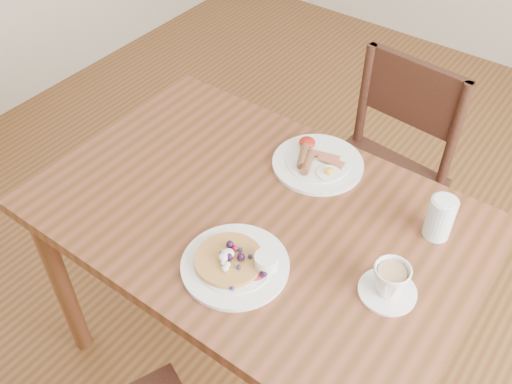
# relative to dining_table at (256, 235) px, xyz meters

# --- Properties ---
(ground) EXTENTS (5.00, 5.00, 0.00)m
(ground) POSITION_rel_dining_table_xyz_m (0.00, 0.00, -0.65)
(ground) COLOR brown
(ground) RESTS_ON ground
(dining_table) EXTENTS (1.20, 0.80, 0.75)m
(dining_table) POSITION_rel_dining_table_xyz_m (0.00, 0.00, 0.00)
(dining_table) COLOR brown
(dining_table) RESTS_ON ground
(chair_far) EXTENTS (0.46, 0.46, 0.88)m
(chair_far) POSITION_rel_dining_table_xyz_m (0.09, 0.63, -0.16)
(chair_far) COLOR #3C1E16
(chair_far) RESTS_ON ground
(pancake_plate) EXTENTS (0.27, 0.27, 0.06)m
(pancake_plate) POSITION_rel_dining_table_xyz_m (0.08, -0.19, 0.11)
(pancake_plate) COLOR white
(pancake_plate) RESTS_ON dining_table
(breakfast_plate) EXTENTS (0.27, 0.27, 0.04)m
(breakfast_plate) POSITION_rel_dining_table_xyz_m (0.03, 0.26, 0.11)
(breakfast_plate) COLOR white
(breakfast_plate) RESTS_ON dining_table
(teacup_saucer) EXTENTS (0.14, 0.14, 0.09)m
(teacup_saucer) POSITION_rel_dining_table_xyz_m (0.41, -0.03, 0.14)
(teacup_saucer) COLOR white
(teacup_saucer) RESTS_ON dining_table
(water_glass) EXTENTS (0.07, 0.07, 0.12)m
(water_glass) POSITION_rel_dining_table_xyz_m (0.43, 0.21, 0.16)
(water_glass) COLOR silver
(water_glass) RESTS_ON dining_table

